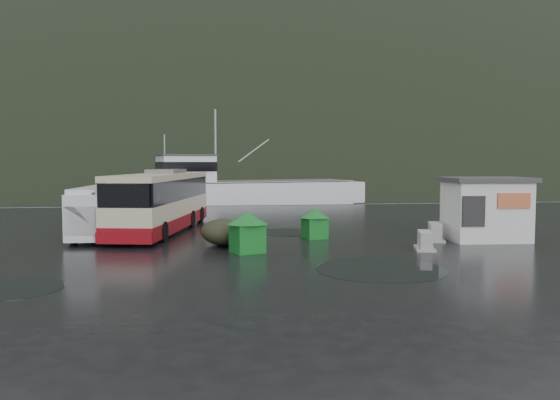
{
  "coord_description": "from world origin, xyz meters",
  "views": [
    {
      "loc": [
        -1.26,
        -24.07,
        3.53
      ],
      "look_at": [
        2.2,
        1.86,
        1.7
      ],
      "focal_mm": 35.0,
      "sensor_mm": 36.0,
      "label": 1
    }
  ],
  "objects": [
    {
      "name": "jersey_barrier_a",
      "position": [
        8.85,
        -0.91,
        0.0
      ],
      "size": [
        1.26,
        1.76,
        0.79
      ],
      "primitive_type": null,
      "rotation": [
        0.0,
        0.0,
        -0.32
      ],
      "color": "#999993",
      "rests_on": "ground"
    },
    {
      "name": "jersey_barrier_b",
      "position": [
        7.41,
        -3.24,
        0.0
      ],
      "size": [
        1.12,
        1.62,
        0.74
      ],
      "primitive_type": null,
      "rotation": [
        0.0,
        0.0,
        -0.28
      ],
      "color": "#999993",
      "rests_on": "ground"
    },
    {
      "name": "ticket_kiosk",
      "position": [
        11.13,
        -1.12,
        0.0
      ],
      "size": [
        3.79,
        2.96,
        2.84
      ],
      "primitive_type": null,
      "rotation": [
        0.0,
        0.0,
        -0.06
      ],
      "color": "silver",
      "rests_on": "ground"
    },
    {
      "name": "headland",
      "position": [
        10.0,
        250.0,
        0.0
      ],
      "size": [
        780.0,
        540.0,
        570.0
      ],
      "primitive_type": "ellipsoid",
      "color": "black",
      "rests_on": "ground"
    },
    {
      "name": "puddles",
      "position": [
        1.45,
        -4.69,
        0.01
      ],
      "size": [
        14.7,
        14.08,
        0.01
      ],
      "color": "black",
      "rests_on": "ground"
    },
    {
      "name": "white_van",
      "position": [
        -6.08,
        1.95,
        0.0
      ],
      "size": [
        2.31,
        5.87,
        2.41
      ],
      "primitive_type": null,
      "rotation": [
        0.0,
        0.0,
        -0.06
      ],
      "color": "silver",
      "rests_on": "ground"
    },
    {
      "name": "quay_edge",
      "position": [
        0.0,
        20.0,
        0.0
      ],
      "size": [
        160.0,
        0.6,
        1.5
      ],
      "primitive_type": "cube",
      "color": "#999993",
      "rests_on": "ground"
    },
    {
      "name": "fishing_trawler",
      "position": [
        2.16,
        26.45,
        0.0
      ],
      "size": [
        24.4,
        11.05,
        9.54
      ],
      "primitive_type": null,
      "rotation": [
        0.0,
        0.0,
        0.25
      ],
      "color": "silver",
      "rests_on": "ground"
    },
    {
      "name": "dome_tent",
      "position": [
        -0.55,
        -0.85,
        0.0
      ],
      "size": [
        2.31,
        3.03,
        1.11
      ],
      "primitive_type": null,
      "rotation": [
        0.0,
        0.0,
        0.11
      ],
      "color": "#2B2D1B",
      "rests_on": "ground"
    },
    {
      "name": "harbor_water",
      "position": [
        0.0,
        110.0,
        0.0
      ],
      "size": [
        300.0,
        180.0,
        0.02
      ],
      "primitive_type": "cube",
      "color": "black",
      "rests_on": "ground"
    },
    {
      "name": "ground",
      "position": [
        0.0,
        0.0,
        0.0
      ],
      "size": [
        160.0,
        160.0,
        0.0
      ],
      "primitive_type": "plane",
      "color": "black",
      "rests_on": "ground"
    },
    {
      "name": "coach_bus",
      "position": [
        -3.56,
        4.07,
        0.0
      ],
      "size": [
        4.99,
        11.56,
        3.17
      ],
      "primitive_type": null,
      "rotation": [
        0.0,
        0.0,
        -0.2
      ],
      "color": "#C1B292",
      "rests_on": "ground"
    },
    {
      "name": "waste_bin_right",
      "position": [
        3.63,
        0.52,
        0.0
      ],
      "size": [
        1.22,
        1.22,
        1.4
      ],
      "primitive_type": null,
      "rotation": [
        0.0,
        0.0,
        0.25
      ],
      "color": "#126820",
      "rests_on": "ground"
    },
    {
      "name": "waste_bin_left",
      "position": [
        0.26,
        -2.99,
        0.0
      ],
      "size": [
        1.48,
        1.48,
        1.62
      ],
      "primitive_type": null,
      "rotation": [
        0.0,
        0.0,
        0.34
      ],
      "color": "#126820",
      "rests_on": "ground"
    }
  ]
}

